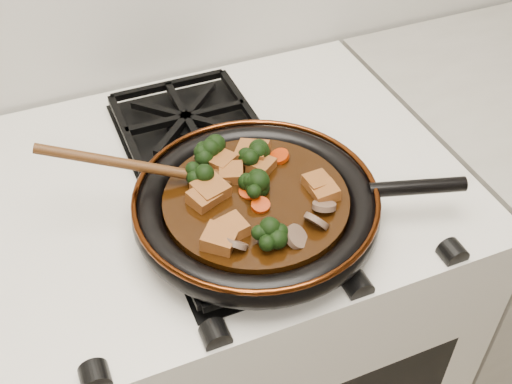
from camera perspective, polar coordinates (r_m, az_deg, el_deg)
name	(u,v)px	position (r m, az deg, el deg)	size (l,w,h in m)	color
stove	(224,340)	(1.36, -2.83, -13.00)	(0.76, 0.60, 0.90)	silver
burner_grate_front	(248,232)	(0.91, -0.73, -3.55)	(0.23, 0.23, 0.03)	black
burner_grate_back	(186,121)	(1.11, -6.20, 6.26)	(0.23, 0.23, 0.03)	black
skillet	(257,205)	(0.90, 0.13, -1.19)	(0.47, 0.35, 0.05)	black
braising_sauce	(256,203)	(0.90, 0.00, -0.97)	(0.26, 0.26, 0.02)	black
tofu_cube_0	(204,198)	(0.88, -4.66, -0.57)	(0.04, 0.04, 0.02)	brown
tofu_cube_1	(220,240)	(0.83, -3.26, -4.24)	(0.04, 0.04, 0.02)	brown
tofu_cube_2	(318,183)	(0.91, 5.50, 0.78)	(0.03, 0.03, 0.02)	brown
tofu_cube_3	(211,191)	(0.89, -4.06, 0.10)	(0.04, 0.04, 0.02)	brown
tofu_cube_4	(261,166)	(0.93, 0.48, 2.32)	(0.04, 0.03, 0.02)	brown
tofu_cube_5	(222,162)	(0.94, -3.03, 2.67)	(0.04, 0.03, 0.02)	brown
tofu_cube_6	(232,174)	(0.92, -2.19, 1.65)	(0.04, 0.03, 0.02)	brown
tofu_cube_7	(252,154)	(0.95, -0.32, 3.43)	(0.04, 0.05, 0.02)	brown
tofu_cube_8	(231,229)	(0.84, -2.23, -3.28)	(0.04, 0.04, 0.02)	brown
tofu_cube_9	(325,193)	(0.90, 6.15, -0.07)	(0.03, 0.03, 0.02)	brown
broccoli_floret_0	(203,174)	(0.92, -4.75, 1.57)	(0.06, 0.06, 0.05)	black
broccoli_floret_1	(272,238)	(0.82, 1.39, -4.12)	(0.06, 0.06, 0.05)	black
broccoli_floret_2	(256,192)	(0.89, -0.04, -0.03)	(0.06, 0.06, 0.05)	black
broccoli_floret_3	(207,155)	(0.95, -4.35, 3.30)	(0.06, 0.06, 0.05)	black
broccoli_floret_4	(213,151)	(0.96, -3.83, 3.62)	(0.06, 0.06, 0.05)	black
broccoli_floret_5	(255,184)	(0.90, -0.11, 0.75)	(0.06, 0.06, 0.05)	black
broccoli_floret_6	(255,159)	(0.94, -0.06, 2.95)	(0.06, 0.06, 0.05)	black
carrot_coin_0	(216,187)	(0.90, -3.58, 0.48)	(0.03, 0.03, 0.01)	#A32804
carrot_coin_1	(280,157)	(0.95, 2.10, 3.17)	(0.03, 0.03, 0.01)	#A32804
carrot_coin_2	(228,170)	(0.93, -2.48, 1.94)	(0.03, 0.03, 0.01)	#A32804
carrot_coin_3	(261,205)	(0.88, 0.41, -1.19)	(0.03, 0.03, 0.01)	#A32804
carrot_coin_4	(250,191)	(0.90, -0.55, 0.10)	(0.03, 0.03, 0.01)	#A32804
mushroom_slice_0	(316,221)	(0.86, 5.39, -2.60)	(0.04, 0.04, 0.01)	brown
mushroom_slice_1	(236,243)	(0.83, -1.82, -4.60)	(0.03, 0.03, 0.01)	brown
mushroom_slice_2	(296,237)	(0.83, 3.57, -4.00)	(0.03, 0.03, 0.01)	brown
mushroom_slice_3	(324,206)	(0.88, 6.08, -1.24)	(0.03, 0.03, 0.01)	brown
wooden_spoon	(165,170)	(0.91, -8.11, 1.91)	(0.16, 0.08, 0.25)	#4A2910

